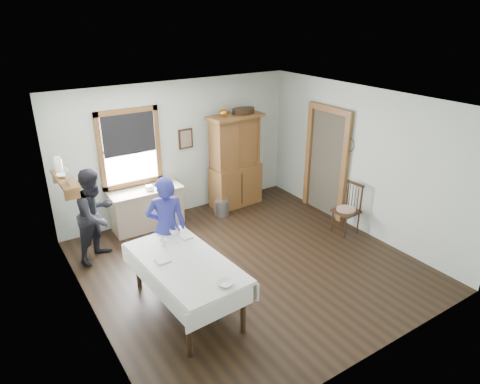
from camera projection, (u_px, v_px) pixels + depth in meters
The scene contains 20 objects.
room at pixel (249, 190), 6.59m from camera, with size 5.01×5.01×2.70m.
window at pixel (129, 144), 7.88m from camera, with size 1.18×0.07×1.48m.
doorway at pixel (326, 159), 8.56m from camera, with size 0.09×1.14×2.22m.
wall_shelf at pixel (64, 177), 6.50m from camera, with size 0.24×1.00×0.44m.
framed_picture at pixel (186, 139), 8.48m from camera, with size 0.30×0.04×0.40m, color #352112.
rug_beater at pixel (350, 138), 7.91m from camera, with size 0.27×0.27×0.01m, color black.
work_counter at pixel (147, 208), 8.22m from camera, with size 1.37×0.52×0.79m, color tan.
china_hutch at pixel (236, 161), 8.97m from camera, with size 1.15×0.55×1.97m, color brown.
dining_table at pixel (186, 285), 5.95m from camera, with size 1.02×1.94×0.78m, color silver.
spindle_chair at pixel (346, 209), 7.97m from camera, with size 0.45×0.45×0.99m, color #352112.
pail at pixel (222, 208), 8.80m from camera, with size 0.29×0.29×0.31m, color gray.
wicker_basket at pixel (224, 206), 9.00m from camera, with size 0.36×0.25×0.21m, color #9C7E47.
woman_blue at pixel (167, 231), 6.57m from camera, with size 0.57×0.37×1.55m, color navy.
figure_dark at pixel (96, 218), 7.06m from camera, with size 0.72×0.56×1.48m, color black.
table_cup_a at pixel (174, 231), 6.46m from camera, with size 0.13×0.13×0.10m, color white.
table_cup_b at pixel (163, 242), 6.16m from camera, with size 0.10×0.10×0.10m, color white.
table_bowl at pixel (225, 283), 5.28m from camera, with size 0.23×0.23×0.06m, color white.
counter_book at pixel (156, 186), 8.21m from camera, with size 0.16×0.21×0.02m, color #7E6554.
counter_bowl at pixel (150, 189), 8.01m from camera, with size 0.19×0.19×0.06m, color white.
shelf_bowl at pixel (63, 175), 6.50m from camera, with size 0.22×0.22×0.05m, color white.
Camera 1 is at (-3.44, -5.01, 3.92)m, focal length 32.00 mm.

